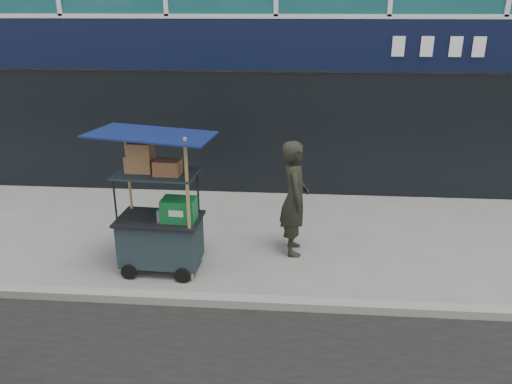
{
  "coord_description": "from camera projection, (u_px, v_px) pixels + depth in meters",
  "views": [
    {
      "loc": [
        0.39,
        -5.61,
        3.62
      ],
      "look_at": [
        -0.15,
        1.2,
        1.03
      ],
      "focal_mm": 35.0,
      "sensor_mm": 36.0,
      "label": 1
    }
  ],
  "objects": [
    {
      "name": "vendor_cart",
      "position": [
        161.0,
        223.0,
        6.99
      ],
      "size": [
        1.6,
        1.17,
        2.1
      ],
      "rotation": [
        0.0,
        0.0,
        -0.05
      ],
      "color": "#18272A",
      "rests_on": "ground"
    },
    {
      "name": "ground",
      "position": [
        260.0,
        298.0,
        6.54
      ],
      "size": [
        80.0,
        80.0,
        0.0
      ],
      "primitive_type": "plane",
      "color": "slate",
      "rests_on": "ground"
    },
    {
      "name": "vendor_man",
      "position": [
        294.0,
        198.0,
        7.47
      ],
      "size": [
        0.48,
        0.68,
        1.77
      ],
      "primitive_type": "imported",
      "rotation": [
        0.0,
        0.0,
        1.67
      ],
      "color": "black",
      "rests_on": "ground"
    },
    {
      "name": "curb",
      "position": [
        259.0,
        302.0,
        6.33
      ],
      "size": [
        80.0,
        0.18,
        0.12
      ],
      "primitive_type": "cube",
      "color": "gray",
      "rests_on": "ground"
    }
  ]
}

